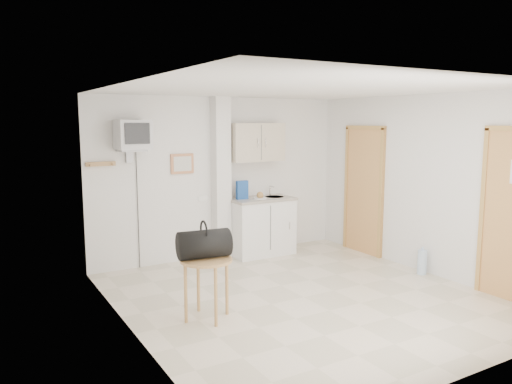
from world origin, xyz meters
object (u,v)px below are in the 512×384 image
crt_television (133,136)px  round_table (206,268)px  duffel_bag (204,244)px  water_bottle (422,262)px

crt_television → round_table: crt_television is taller
round_table → duffel_bag: size_ratio=1.15×
round_table → duffel_bag: duffel_bag is taller
round_table → water_bottle: size_ratio=1.73×
round_table → duffel_bag: 0.26m
crt_television → round_table: 2.45m
crt_television → water_bottle: 4.39m
round_table → water_bottle: round_table is taller
crt_television → round_table: bearing=-85.6°
crt_television → round_table: size_ratio=3.20×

